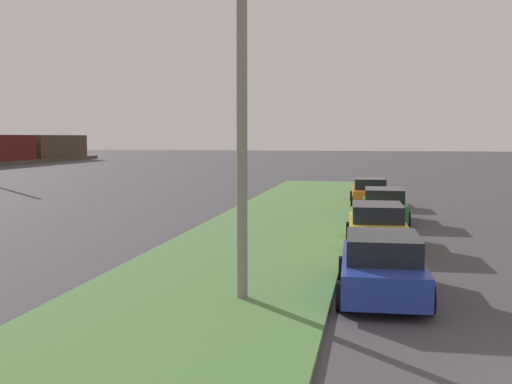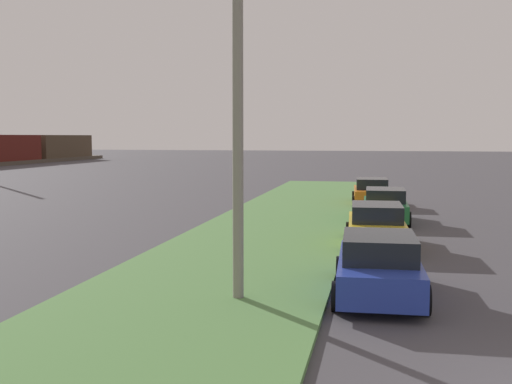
% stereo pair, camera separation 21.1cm
% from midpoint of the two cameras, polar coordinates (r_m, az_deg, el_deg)
% --- Properties ---
extents(grass_median, '(60.00, 6.00, 0.12)m').
position_cam_midpoint_polar(grass_median, '(19.08, -0.66, -5.69)').
color(grass_median, '#517F42').
rests_on(grass_median, ground).
extents(parked_car_blue, '(4.36, 2.13, 1.47)m').
position_cam_midpoint_polar(parked_car_blue, '(14.28, 11.87, -6.85)').
color(parked_car_blue, '#23389E').
rests_on(parked_car_blue, ground).
extents(parked_car_yellow, '(4.37, 2.16, 1.47)m').
position_cam_midpoint_polar(parked_car_yellow, '(20.55, 11.53, -3.16)').
color(parked_car_yellow, gold).
rests_on(parked_car_yellow, ground).
extents(parked_car_green, '(4.33, 2.07, 1.47)m').
position_cam_midpoint_polar(parked_car_green, '(26.60, 12.25, -1.28)').
color(parked_car_green, '#1E6B38').
rests_on(parked_car_green, ground).
extents(parked_car_orange, '(4.38, 2.18, 1.47)m').
position_cam_midpoint_polar(parked_car_orange, '(32.93, 10.97, -0.02)').
color(parked_car_orange, orange).
rests_on(parked_car_orange, ground).
extents(streetlight, '(1.04, 2.82, 7.50)m').
position_cam_midpoint_polar(streetlight, '(13.06, 0.12, 8.36)').
color(streetlight, gray).
rests_on(streetlight, ground).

